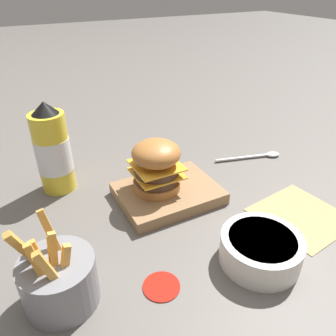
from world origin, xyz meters
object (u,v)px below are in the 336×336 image
(burger, at_px, (157,166))
(spoon, at_px, (260,156))
(fries_basket, at_px, (59,280))
(ketchup_bottle, at_px, (53,151))
(side_bowl, at_px, (261,249))
(serving_board, at_px, (168,193))

(burger, bearing_deg, spoon, 6.53)
(fries_basket, distance_m, spoon, 0.59)
(burger, height_order, ketchup_bottle, ketchup_bottle)
(burger, height_order, spoon, burger)
(side_bowl, bearing_deg, ketchup_bottle, 123.14)
(serving_board, relative_size, spoon, 1.18)
(burger, xyz_separation_m, spoon, (0.32, 0.04, -0.08))
(serving_board, distance_m, burger, 0.07)
(burger, height_order, side_bowl, burger)
(ketchup_bottle, bearing_deg, fries_basket, -101.21)
(burger, xyz_separation_m, side_bowl, (0.07, -0.24, -0.05))
(ketchup_bottle, height_order, side_bowl, ketchup_bottle)
(burger, distance_m, spoon, 0.33)
(burger, height_order, fries_basket, fries_basket)
(ketchup_bottle, relative_size, fries_basket, 1.41)
(serving_board, relative_size, fries_basket, 1.44)
(side_bowl, bearing_deg, serving_board, 102.85)
(ketchup_bottle, bearing_deg, burger, -38.66)
(fries_basket, xyz_separation_m, spoon, (0.55, 0.20, -0.04))
(serving_board, distance_m, spoon, 0.30)
(serving_board, height_order, fries_basket, fries_basket)
(spoon, bearing_deg, serving_board, -155.70)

